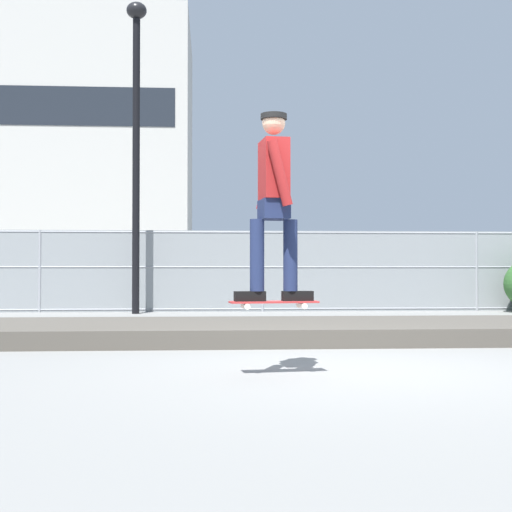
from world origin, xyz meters
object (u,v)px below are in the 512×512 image
at_px(skateboard, 274,303).
at_px(parked_car_mid, 377,274).
at_px(skater, 274,194).
at_px(street_lamp, 136,119).
at_px(parked_car_near, 150,274).

bearing_deg(skateboard, parked_car_mid, 72.62).
xyz_separation_m(skater, street_lamp, (-2.17, 9.16, 2.59)).
xyz_separation_m(skater, parked_car_mid, (4.06, 12.97, -0.81)).
bearing_deg(skateboard, parked_car_near, 99.46).
bearing_deg(skateboard, street_lamp, 103.35).
height_order(skater, parked_car_near, skater).
xyz_separation_m(skateboard, skater, (-0.00, -0.00, 0.99)).
height_order(street_lamp, parked_car_mid, street_lamp).
height_order(skateboard, skater, skater).
bearing_deg(skateboard, skater, -153.43).
bearing_deg(parked_car_mid, skater, -107.38).
distance_m(street_lamp, parked_car_near, 5.35).
xyz_separation_m(parked_car_near, parked_car_mid, (6.28, -0.32, 0.00)).
bearing_deg(skater, street_lamp, 103.35).
relative_size(skateboard, parked_car_near, 0.18).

